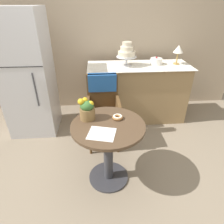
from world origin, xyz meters
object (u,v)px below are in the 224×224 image
object	(u,v)px
flower_vase	(87,109)
round_layer_cake	(156,61)
donut_front	(118,117)
tiered_cake_stand	(127,52)
wicker_chair	(103,100)
table_lamp	(178,50)
refrigerator	(27,76)
cafe_table	(108,142)

from	to	relation	value
flower_vase	round_layer_cake	bearing A→B (deg)	50.31
donut_front	tiered_cake_stand	xyz separation A→B (m)	(0.25, 1.20, 0.36)
tiered_cake_stand	wicker_chair	bearing A→B (deg)	-121.95
table_lamp	wicker_chair	bearing A→B (deg)	-151.55
refrigerator	tiered_cake_stand	bearing A→B (deg)	8.13
flower_vase	table_lamp	size ratio (longest dim) A/B	0.80
donut_front	table_lamp	distance (m)	1.64
flower_vase	refrigerator	bearing A→B (deg)	131.10
cafe_table	tiered_cake_stand	world-z (taller)	tiered_cake_stand
wicker_chair	refrigerator	xyz separation A→B (m)	(-1.02, 0.40, 0.21)
wicker_chair	flower_vase	distance (m)	0.63
flower_vase	table_lamp	world-z (taller)	table_lamp
round_layer_cake	table_lamp	world-z (taller)	table_lamp
flower_vase	refrigerator	xyz separation A→B (m)	(-0.85, 0.98, 0.02)
refrigerator	cafe_table	bearing A→B (deg)	-46.33
flower_vase	tiered_cake_stand	bearing A→B (deg)	65.10
donut_front	flower_vase	xyz separation A→B (m)	(-0.30, 0.02, 0.09)
refrigerator	wicker_chair	bearing A→B (deg)	-21.57
flower_vase	round_layer_cake	xyz separation A→B (m)	(1.01, 1.22, 0.12)
donut_front	refrigerator	bearing A→B (deg)	139.01
tiered_cake_stand	table_lamp	distance (m)	0.78
flower_vase	table_lamp	distance (m)	1.81
tiered_cake_stand	refrigerator	distance (m)	1.44
donut_front	flower_vase	bearing A→B (deg)	175.51
donut_front	round_layer_cake	world-z (taller)	round_layer_cake
tiered_cake_stand	refrigerator	world-z (taller)	refrigerator
donut_front	cafe_table	bearing A→B (deg)	-136.35
cafe_table	round_layer_cake	bearing A→B (deg)	58.69
round_layer_cake	table_lamp	xyz separation A→B (m)	(0.31, -0.02, 0.17)
cafe_table	refrigerator	size ratio (longest dim) A/B	0.42
refrigerator	table_lamp	bearing A→B (deg)	5.81
table_lamp	cafe_table	bearing A→B (deg)	-130.50
wicker_chair	donut_front	size ratio (longest dim) A/B	8.91
cafe_table	donut_front	distance (m)	0.27
cafe_table	round_layer_cake	xyz separation A→B (m)	(0.82, 1.34, 0.44)
table_lamp	refrigerator	bearing A→B (deg)	-174.19
tiered_cake_stand	round_layer_cake	world-z (taller)	tiered_cake_stand
flower_vase	tiered_cake_stand	world-z (taller)	tiered_cake_stand
table_lamp	round_layer_cake	bearing A→B (deg)	176.03
wicker_chair	tiered_cake_stand	world-z (taller)	tiered_cake_stand
round_layer_cake	wicker_chair	bearing A→B (deg)	-142.49
cafe_table	wicker_chair	distance (m)	0.71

